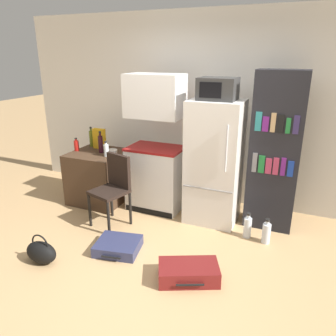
# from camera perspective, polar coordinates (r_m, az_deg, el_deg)

# --- Properties ---
(ground_plane) EXTENTS (24.00, 24.00, 0.00)m
(ground_plane) POSITION_cam_1_polar(r_m,az_deg,el_deg) (3.56, -3.42, -17.02)
(ground_plane) COLOR tan
(wall_back) EXTENTS (6.40, 0.10, 2.68)m
(wall_back) POSITION_cam_1_polar(r_m,az_deg,el_deg) (4.75, 9.46, 9.76)
(wall_back) COLOR silver
(wall_back) RESTS_ON ground_plane
(side_table) EXTENTS (0.76, 0.75, 0.75)m
(side_table) POSITION_cam_1_polar(r_m,az_deg,el_deg) (4.98, -11.86, -1.47)
(side_table) COLOR #422D1E
(side_table) RESTS_ON ground_plane
(kitchen_hutch) EXTENTS (0.75, 0.53, 1.87)m
(kitchen_hutch) POSITION_cam_1_polar(r_m,az_deg,el_deg) (4.50, -2.16, 2.94)
(kitchen_hutch) COLOR white
(kitchen_hutch) RESTS_ON ground_plane
(refrigerator) EXTENTS (0.66, 0.59, 1.59)m
(refrigerator) POSITION_cam_1_polar(r_m,az_deg,el_deg) (4.21, 8.06, 0.91)
(refrigerator) COLOR white
(refrigerator) RESTS_ON ground_plane
(microwave) EXTENTS (0.45, 0.37, 0.26)m
(microwave) POSITION_cam_1_polar(r_m,az_deg,el_deg) (4.02, 8.68, 13.49)
(microwave) COLOR #333333
(microwave) RESTS_ON refrigerator
(bookshelf) EXTENTS (0.59, 0.33, 1.94)m
(bookshelf) POSITION_cam_1_polar(r_m,az_deg,el_deg) (4.16, 18.09, 2.49)
(bookshelf) COLOR black
(bookshelf) RESTS_ON ground_plane
(bottle_olive_oil) EXTENTS (0.06, 0.06, 0.30)m
(bottle_olive_oil) POSITION_cam_1_polar(r_m,az_deg,el_deg) (5.17, -13.19, 5.08)
(bottle_olive_oil) COLOR #566619
(bottle_olive_oil) RESTS_ON side_table
(bottle_ketchup_red) EXTENTS (0.07, 0.07, 0.19)m
(bottle_ketchup_red) POSITION_cam_1_polar(r_m,az_deg,el_deg) (4.99, -15.66, 3.82)
(bottle_ketchup_red) COLOR #AD1914
(bottle_ketchup_red) RESTS_ON side_table
(bottle_wine_dark) EXTENTS (0.07, 0.07, 0.31)m
(bottle_wine_dark) POSITION_cam_1_polar(r_m,az_deg,el_deg) (4.81, -11.65, 4.17)
(bottle_wine_dark) COLOR black
(bottle_wine_dark) RESTS_ON side_table
(bottle_clear_short) EXTENTS (0.07, 0.07, 0.21)m
(bottle_clear_short) POSITION_cam_1_polar(r_m,az_deg,el_deg) (4.62, -10.70, 3.09)
(bottle_clear_short) COLOR silver
(bottle_clear_short) RESTS_ON side_table
(bowl) EXTENTS (0.16, 0.16, 0.04)m
(bowl) POSITION_cam_1_polar(r_m,az_deg,el_deg) (4.80, -9.74, 2.91)
(bowl) COLOR silver
(bowl) RESTS_ON side_table
(cereal_box) EXTENTS (0.19, 0.07, 0.30)m
(cereal_box) POSITION_cam_1_polar(r_m,az_deg,el_deg) (5.02, -11.87, 5.03)
(cereal_box) COLOR gold
(cereal_box) RESTS_ON side_table
(chair) EXTENTS (0.50, 0.50, 0.92)m
(chair) POSITION_cam_1_polar(r_m,az_deg,el_deg) (4.21, -9.41, -2.75)
(chair) COLOR black
(chair) RESTS_ON ground_plane
(suitcase_large_flat) EXTENTS (0.67, 0.54, 0.16)m
(suitcase_large_flat) POSITION_cam_1_polar(r_m,az_deg,el_deg) (3.37, 3.57, -17.71)
(suitcase_large_flat) COLOR maroon
(suitcase_large_flat) RESTS_ON ground_plane
(suitcase_small_flat) EXTENTS (0.55, 0.50, 0.12)m
(suitcase_small_flat) POSITION_cam_1_polar(r_m,az_deg,el_deg) (3.83, -8.68, -13.28)
(suitcase_small_flat) COLOR navy
(suitcase_small_flat) RESTS_ON ground_plane
(handbag) EXTENTS (0.36, 0.20, 0.33)m
(handbag) POSITION_cam_1_polar(r_m,az_deg,el_deg) (3.82, -21.20, -13.50)
(handbag) COLOR black
(handbag) RESTS_ON ground_plane
(water_bottle_front) EXTENTS (0.09, 0.09, 0.32)m
(water_bottle_front) POSITION_cam_1_polar(r_m,az_deg,el_deg) (4.12, 13.68, -9.94)
(water_bottle_front) COLOR silver
(water_bottle_front) RESTS_ON ground_plane
(water_bottle_middle) EXTENTS (0.10, 0.10, 0.31)m
(water_bottle_middle) POSITION_cam_1_polar(r_m,az_deg,el_deg) (4.06, 16.74, -10.75)
(water_bottle_middle) COLOR silver
(water_bottle_middle) RESTS_ON ground_plane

